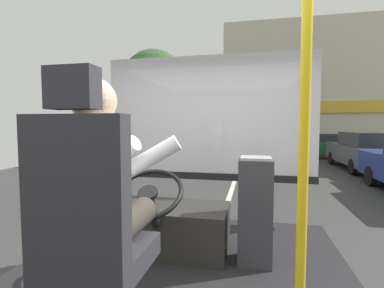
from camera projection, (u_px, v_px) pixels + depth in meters
The scene contains 11 objects.
ground at pixel (238, 172), 10.49m from camera, with size 18.00×44.00×0.06m.
driver_seat at pixel (90, 235), 1.34m from camera, with size 0.48×0.48×1.37m.
bus_driver at pixel (102, 185), 1.44m from camera, with size 0.74×0.56×0.84m.
steering_console at pixel (166, 226), 2.53m from camera, with size 1.10×0.98×0.78m.
handrail_pole at pixel (304, 122), 1.20m from camera, with size 0.04×0.04×2.28m.
fare_box at pixel (255, 210), 2.28m from camera, with size 0.27×0.26×0.87m.
windshield_panel at pixel (208, 132), 3.37m from camera, with size 2.50×0.08×1.48m.
street_tree at pixel (154, 83), 13.70m from camera, with size 3.16×3.16×5.37m.
shop_building at pixel (338, 92), 16.21m from camera, with size 12.85×4.17×7.32m.
parked_car_charcoal at pixel (366, 151), 10.81m from camera, with size 1.88×4.35×1.46m.
parked_car_green at pixel (324, 144), 15.79m from camera, with size 1.90×3.90×1.27m.
Camera 1 is at (0.53, -1.72, 1.74)m, focal length 26.32 mm.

